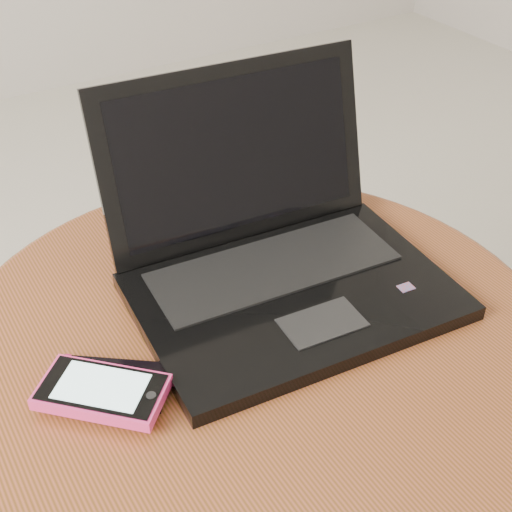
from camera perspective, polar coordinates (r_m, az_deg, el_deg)
table at (r=0.83m, az=-0.14°, el=-11.65°), size 0.65×0.65×0.52m
laptop at (r=0.79m, az=1.58°, el=0.23°), size 0.35×0.31×0.21m
phone_black at (r=0.70m, az=-11.49°, el=-9.85°), size 0.12×0.11×0.01m
phone_pink at (r=0.68m, az=-12.11°, el=-10.45°), size 0.13×0.12×0.01m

